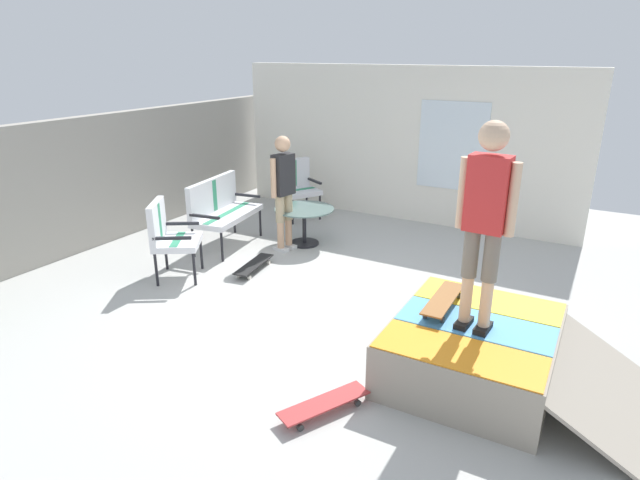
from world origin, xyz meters
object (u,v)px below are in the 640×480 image
Objects in this scene: skateboard_spare at (324,404)px; skate_ramp at (476,350)px; patio_chair_by_wall at (168,233)px; patio_table at (304,219)px; patio_chair_near_house at (296,183)px; person_watching at (284,185)px; skateboard_on_ramp at (443,300)px; skateboard_by_bench at (254,265)px; person_skater at (486,212)px; patio_bench at (220,206)px.

skate_ramp is at bearing -39.24° from skateboard_spare.
patio_chair_by_wall reaches higher than skate_ramp.
patio_chair_by_wall is 1.13× the size of patio_table.
person_watching is (-1.48, -0.70, 0.37)m from patio_chair_near_house.
person_watching is at bearing 59.01° from skateboard_on_ramp.
skateboard_by_bench is 1.02× the size of skateboard_on_ramp.
patio_chair_near_house is at bearing 36.37° from patio_table.
person_watching is at bearing 58.56° from person_skater.
person_skater is (-0.39, -3.97, 0.96)m from patio_chair_by_wall.
person_skater is (-1.99, -3.25, 0.60)m from person_watching.
skate_ramp reaches higher than skateboard_by_bench.
person_skater is at bearing 163.54° from skate_ramp.
person_watching reaches higher than skateboard_spare.
skateboard_on_ramp is (-3.22, -3.60, -0.00)m from patio_chair_near_house.
patio_chair_near_house is 1.68m from person_watching.
patio_table is (-1.15, -0.84, -0.21)m from patio_chair_near_house.
skateboard_by_bench is at bearing -120.00° from patio_bench.
patio_bench is at bearing 68.14° from person_skater.
person_skater is (-3.46, -3.95, 0.96)m from patio_chair_near_house.
patio_chair_by_wall is (0.30, 4.00, 0.35)m from skate_ramp.
skateboard_on_ramp is (-2.08, -2.76, 0.21)m from patio_table.
person_watching reaches higher than skate_ramp.
skateboard_by_bench is at bearing 177.44° from patio_table.
person_skater is at bearing -126.73° from patio_table.
patio_chair_near_house and patio_chair_by_wall have the same top height.
patio_bench is at bearing 108.56° from person_watching.
patio_table is at bearing 53.07° from skateboard_on_ramp.
patio_chair_near_house is 1.44m from patio_table.
skateboard_by_bench is (0.70, -0.81, -0.53)m from patio_chair_by_wall.
person_skater is (-1.67, -4.17, 0.96)m from patio_bench.
skate_ramp is 2.59× the size of skateboard_spare.
patio_chair_by_wall is at bearing 179.62° from patio_chair_near_house.
person_watching is at bearing -71.44° from patio_bench.
patio_bench reaches higher than skateboard_by_bench.
patio_bench is 1.61× the size of skateboard_by_bench.
person_skater reaches higher than patio_table.
patio_bench is 1.29× the size of patio_chair_by_wall.
skate_ramp is 1.48m from skateboard_spare.
skateboard_on_ramp is (-0.85, -2.82, 0.53)m from skateboard_by_bench.
skate_ramp is at bearing -94.24° from patio_chair_by_wall.
patio_chair_near_house reaches higher than skateboard_on_ramp.
patio_bench is 1.29× the size of patio_chair_near_house.
patio_chair_by_wall is at bearing 155.83° from patio_table.
skateboard_spare is at bearing -129.71° from patio_bench.
person_watching is (1.89, 3.27, 0.72)m from skate_ramp.
skateboard_by_bench is at bearing -174.62° from person_watching.
patio_chair_by_wall is at bearing 85.76° from skate_ramp.
patio_table is 1.12× the size of skateboard_spare.
skateboard_on_ramp is at bearing -120.99° from person_watching.
person_skater reaches higher than person_watching.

